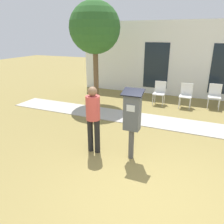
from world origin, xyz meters
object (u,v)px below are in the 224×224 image
at_px(outdoor_chair_middle, 186,93).
at_px(outdoor_chair_right, 215,94).
at_px(person_standing, 93,115).
at_px(outdoor_chair_left, 160,91).
at_px(parking_meter, 132,116).

xyz_separation_m(outdoor_chair_middle, outdoor_chair_right, (0.99, 0.33, 0.00)).
height_order(person_standing, outdoor_chair_middle, person_standing).
xyz_separation_m(person_standing, outdoor_chair_left, (0.64, 4.36, -0.40)).
height_order(person_standing, outdoor_chair_right, person_standing).
height_order(parking_meter, outdoor_chair_right, parking_meter).
xyz_separation_m(person_standing, outdoor_chair_middle, (1.64, 4.37, -0.40)).
distance_m(outdoor_chair_left, outdoor_chair_right, 2.02).
bearing_deg(person_standing, outdoor_chair_left, 86.74).
bearing_deg(outdoor_chair_middle, outdoor_chair_right, 0.45).
bearing_deg(outdoor_chair_left, person_standing, -90.83).
height_order(parking_meter, outdoor_chair_middle, parking_meter).
xyz_separation_m(parking_meter, outdoor_chair_left, (-0.26, 4.29, -0.49)).
distance_m(outdoor_chair_middle, outdoor_chair_right, 1.05).
relative_size(parking_meter, outdoor_chair_left, 1.77).
bearing_deg(parking_meter, outdoor_chair_middle, 80.28).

